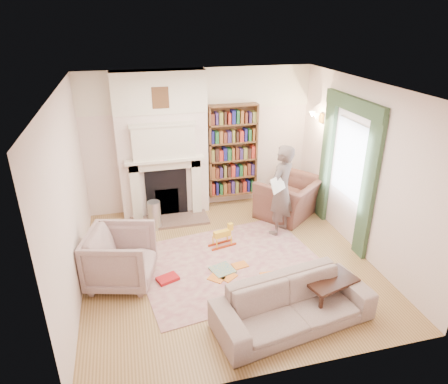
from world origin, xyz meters
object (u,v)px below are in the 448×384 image
object	(u,v)px
armchair_reading	(290,198)
sofa	(293,305)
man_reading	(281,191)
rocking_horse	(222,236)
coffee_table	(328,292)
paraffin_heater	(154,215)
armchair_left	(121,257)
bookcase	(233,151)

from	to	relation	value
armchair_reading	sofa	bearing A→B (deg)	29.63
man_reading	rocking_horse	bearing A→B (deg)	-26.85
armchair_reading	man_reading	world-z (taller)	man_reading
armchair_reading	coffee_table	xyz separation A→B (m)	(-0.54, -2.67, -0.16)
sofa	paraffin_heater	world-z (taller)	sofa
armchair_left	bookcase	bearing A→B (deg)	-31.02
bookcase	coffee_table	bearing A→B (deg)	-83.12
armchair_left	armchair_reading	bearing A→B (deg)	-51.41
bookcase	man_reading	distance (m)	1.53
bookcase	man_reading	bearing A→B (deg)	-69.91
paraffin_heater	rocking_horse	world-z (taller)	paraffin_heater
coffee_table	paraffin_heater	size ratio (longest dim) A/B	1.27
armchair_reading	armchair_left	distance (m)	3.57
coffee_table	rocking_horse	xyz separation A→B (m)	(-1.04, 1.85, -0.02)
paraffin_heater	rocking_horse	xyz separation A→B (m)	(1.07, -0.93, -0.07)
bookcase	armchair_left	bearing A→B (deg)	-136.16
bookcase	man_reading	world-z (taller)	bookcase
sofa	armchair_reading	bearing A→B (deg)	58.88
man_reading	rocking_horse	xyz separation A→B (m)	(-1.13, -0.22, -0.64)
sofa	paraffin_heater	size ratio (longest dim) A/B	3.75
paraffin_heater	armchair_left	bearing A→B (deg)	-112.00
rocking_horse	armchair_reading	bearing A→B (deg)	14.40
armchair_left	man_reading	xyz separation A→B (m)	(2.82, 0.82, 0.42)
armchair_reading	paraffin_heater	bearing A→B (deg)	-40.98
armchair_reading	coffee_table	distance (m)	2.73
armchair_left	sofa	world-z (taller)	armchair_left
armchair_reading	rocking_horse	distance (m)	1.79
sofa	man_reading	xyz separation A→B (m)	(0.70, 2.28, 0.54)
bookcase	rocking_horse	size ratio (longest dim) A/B	3.95
armchair_left	paraffin_heater	distance (m)	1.66
bookcase	armchair_reading	size ratio (longest dim) A/B	1.57
bookcase	armchair_left	size ratio (longest dim) A/B	1.97
man_reading	rocking_horse	world-z (taller)	man_reading
armchair_reading	armchair_left	world-z (taller)	armchair_left
bookcase	rocking_horse	world-z (taller)	bookcase
armchair_left	coffee_table	distance (m)	3.01
armchair_reading	bookcase	bearing A→B (deg)	-78.32
rocking_horse	paraffin_heater	bearing A→B (deg)	125.77
bookcase	coffee_table	distance (m)	3.63
bookcase	rocking_horse	xyz separation A→B (m)	(-0.62, -1.62, -0.97)
coffee_table	paraffin_heater	world-z (taller)	paraffin_heater
man_reading	coffee_table	xyz separation A→B (m)	(-0.09, -2.07, -0.62)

